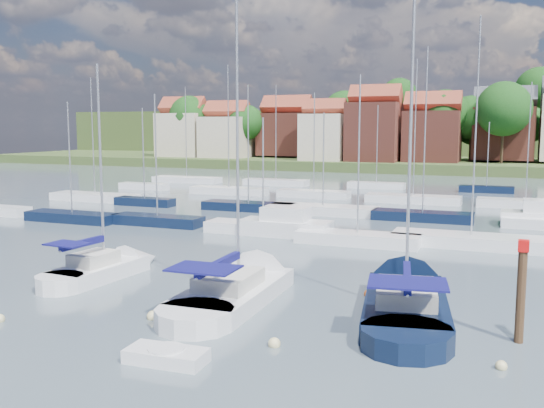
% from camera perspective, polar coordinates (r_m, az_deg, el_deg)
% --- Properties ---
extents(ground, '(260.00, 260.00, 0.00)m').
position_cam_1_polar(ground, '(64.51, 11.93, -0.25)').
color(ground, '#495663').
rests_on(ground, ground).
extents(sailboat_left, '(3.17, 9.41, 12.69)m').
position_cam_1_polar(sailboat_left, '(35.69, -15.00, -5.89)').
color(sailboat_left, white).
rests_on(sailboat_left, ground).
extents(sailboat_centre, '(3.72, 12.92, 17.38)m').
position_cam_1_polar(sailboat_centre, '(31.03, -2.33, -7.69)').
color(sailboat_centre, white).
rests_on(sailboat_centre, ground).
extents(sailboat_navy, '(5.75, 13.90, 18.60)m').
position_cam_1_polar(sailboat_navy, '(29.85, 12.44, -8.47)').
color(sailboat_navy, black).
rests_on(sailboat_navy, ground).
extents(tender, '(2.97, 1.48, 0.63)m').
position_cam_1_polar(tender, '(22.63, -9.91, -13.90)').
color(tender, white).
rests_on(tender, ground).
extents(timber_piling, '(0.40, 0.40, 6.32)m').
position_cam_1_polar(timber_piling, '(25.81, 22.29, -9.78)').
color(timber_piling, '#4C331E').
rests_on(timber_piling, ground).
extents(buoy_c, '(0.53, 0.53, 0.53)m').
position_cam_1_polar(buoy_c, '(27.52, -11.16, -10.56)').
color(buoy_c, beige).
rests_on(buoy_c, ground).
extents(buoy_d, '(0.49, 0.49, 0.49)m').
position_cam_1_polar(buoy_d, '(23.88, 0.22, -13.25)').
color(buoy_d, beige).
rests_on(buoy_d, ground).
extents(buoy_e, '(0.46, 0.46, 0.46)m').
position_cam_1_polar(buoy_e, '(30.82, 9.06, -8.55)').
color(buoy_e, '#D85914').
rests_on(buoy_e, ground).
extents(buoy_f, '(0.42, 0.42, 0.42)m').
position_cam_1_polar(buoy_f, '(23.27, 20.76, -14.31)').
color(buoy_f, beige).
rests_on(buoy_f, ground).
extents(buoy_g, '(0.41, 0.41, 0.41)m').
position_cam_1_polar(buoy_g, '(29.16, -8.03, -9.46)').
color(buoy_g, beige).
rests_on(buoy_g, ground).
extents(marina_field, '(79.62, 41.41, 15.93)m').
position_cam_1_polar(marina_field, '(59.41, 12.96, -0.51)').
color(marina_field, white).
rests_on(marina_field, ground).
extents(far_shore_town, '(212.46, 90.00, 22.27)m').
position_cam_1_polar(far_shore_town, '(156.02, 18.54, 5.63)').
color(far_shore_town, '#3D4A25').
rests_on(far_shore_town, ground).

